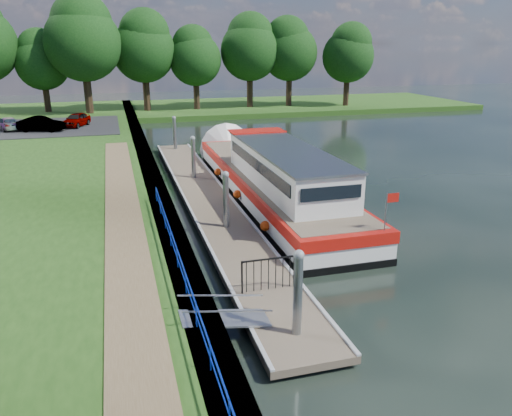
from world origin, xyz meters
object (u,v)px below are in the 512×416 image
object	(u,v)px
pontoon	(208,202)
car_b	(41,124)
car_a	(76,120)
barge	(268,177)
car_c	(7,124)

from	to	relation	value
pontoon	car_b	world-z (taller)	car_b
car_a	pontoon	bearing A→B (deg)	-49.74
barge	car_a	bearing A→B (deg)	115.79
car_a	car_b	size ratio (longest dim) A/B	0.94
pontoon	car_a	distance (m)	25.63
car_a	car_c	bearing A→B (deg)	-153.51
pontoon	car_a	bearing A→B (deg)	107.68
car_b	car_c	world-z (taller)	car_b
barge	car_c	distance (m)	28.82
barge	car_b	size ratio (longest dim) A/B	5.41
car_b	car_c	distance (m)	3.42
car_b	pontoon	bearing A→B (deg)	-137.95
car_a	car_c	world-z (taller)	car_a
pontoon	barge	bearing A→B (deg)	13.42
pontoon	car_c	world-z (taller)	car_c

